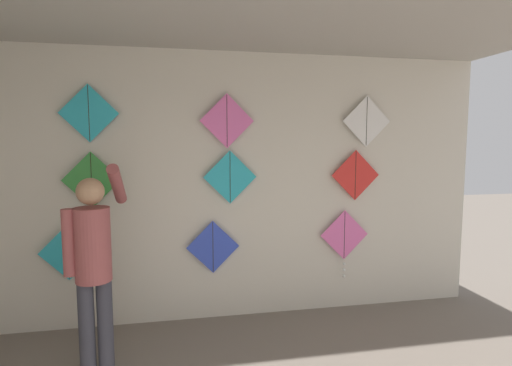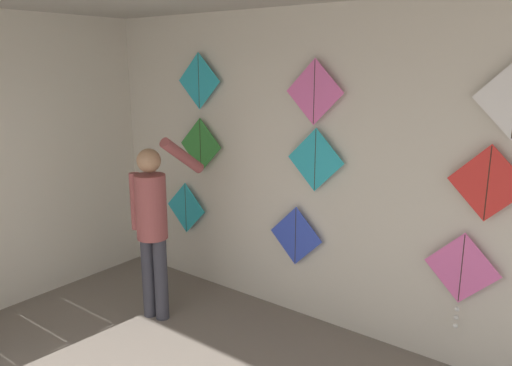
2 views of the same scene
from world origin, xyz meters
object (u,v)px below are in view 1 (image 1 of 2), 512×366
kite_0 (68,253)px  kite_7 (227,121)px  kite_1 (213,247)px  kite_8 (367,121)px  shopkeeper (94,258)px  kite_5 (355,175)px  kite_6 (89,113)px  kite_3 (91,180)px  kite_4 (230,177)px  kite_2 (344,238)px

kite_0 → kite_7: 2.03m
kite_7 → kite_1: bearing=180.0°
kite_7 → kite_8: bearing=0.0°
shopkeeper → kite_7: 1.81m
kite_5 → kite_6: kite_6 is taller
kite_1 → kite_7: bearing=0.0°
kite_6 → kite_3: bearing=180.0°
kite_1 → kite_8: kite_8 is taller
kite_1 → kite_3: kite_3 is taller
kite_5 → kite_8: kite_8 is taller
kite_3 → kite_1: bearing=0.0°
kite_4 → kite_7: kite_7 is taller
kite_4 → kite_8: size_ratio=1.00×
kite_1 → kite_4: 0.75m
kite_1 → kite_5: kite_5 is taller
kite_0 → kite_8: (3.10, 0.00, 1.30)m
kite_5 → kite_6: bearing=180.0°
kite_2 → kite_8: kite_8 is taller
kite_2 → kite_5: size_ratio=1.38×
kite_2 → kite_3: 2.72m
kite_6 → kite_8: kite_6 is taller
kite_2 → kite_3: (-2.62, 0.00, 0.70)m
kite_4 → kite_8: kite_8 is taller
kite_1 → kite_6: 1.79m
kite_8 → kite_5: bearing=180.0°
shopkeeper → kite_8: size_ratio=3.09×
kite_1 → kite_3: (-1.17, 0.00, 0.72)m
kite_3 → kite_2: bearing=-0.0°
shopkeeper → kite_5: (2.58, 0.81, 0.55)m
kite_7 → kite_5: bearing=0.0°
kite_6 → kite_4: bearing=0.0°
shopkeeper → kite_3: 0.99m
kite_4 → kite_5: kite_4 is taller
kite_7 → kite_6: bearing=180.0°
kite_0 → kite_2: kite_2 is taller
kite_7 → kite_3: bearing=180.0°
kite_3 → kite_6: kite_6 is taller
kite_0 → kite_3: 0.75m
kite_0 → kite_1: (1.41, 0.00, -0.01)m
shopkeeper → kite_5: size_ratio=3.09×
kite_3 → kite_7: 1.45m
kite_6 → kite_0: bearing=180.0°
kite_0 → kite_6: 1.37m
shopkeeper → kite_0: size_ratio=3.09×
kite_3 → kite_5: kite_5 is taller
kite_0 → kite_5: bearing=0.0°
kite_1 → kite_5: (1.57, 0.00, 0.73)m
kite_4 → kite_5: (1.39, 0.00, -0.00)m
kite_3 → kite_4: 1.35m
kite_2 → kite_8: 1.31m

